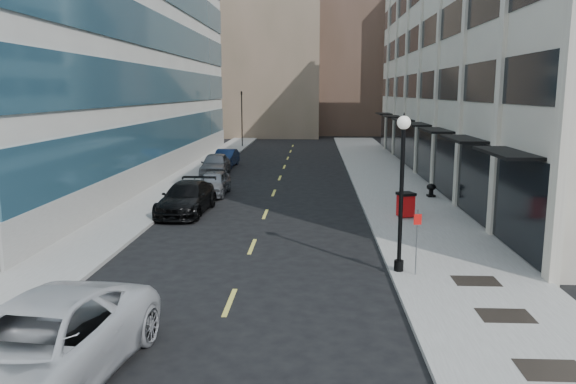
# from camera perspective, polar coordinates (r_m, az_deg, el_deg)

# --- Properties ---
(ground) EXTENTS (160.00, 160.00, 0.00)m
(ground) POSITION_cam_1_polar(r_m,az_deg,el_deg) (14.99, -7.10, -13.84)
(ground) COLOR black
(ground) RESTS_ON ground
(sidewalk_right) EXTENTS (5.00, 80.00, 0.15)m
(sidewalk_right) POSITION_cam_1_polar(r_m,az_deg,el_deg) (34.39, 11.11, -0.07)
(sidewalk_right) COLOR gray
(sidewalk_right) RESTS_ON ground
(sidewalk_left) EXTENTS (3.00, 80.00, 0.15)m
(sidewalk_left) POSITION_cam_1_polar(r_m,az_deg,el_deg) (35.17, -12.08, 0.12)
(sidewalk_left) COLOR gray
(sidewalk_left) RESTS_ON ground
(building_right) EXTENTS (15.30, 46.50, 18.25)m
(building_right) POSITION_cam_1_polar(r_m,az_deg,el_deg) (43.09, 22.99, 13.27)
(building_right) COLOR beige
(building_right) RESTS_ON ground
(building_left) EXTENTS (16.14, 46.00, 20.00)m
(building_left) POSITION_cam_1_polar(r_m,az_deg,el_deg) (44.63, -22.40, 14.46)
(building_left) COLOR silver
(building_left) RESTS_ON ground
(skyline_tan_near) EXTENTS (14.00, 18.00, 28.00)m
(skyline_tan_near) POSITION_cam_1_polar(r_m,az_deg,el_deg) (82.12, -1.90, 15.70)
(skyline_tan_near) COLOR #8E725C
(skyline_tan_near) RESTS_ON ground
(skyline_brown) EXTENTS (12.00, 16.00, 34.00)m
(skyline_brown) POSITION_cam_1_polar(r_m,az_deg,el_deg) (86.35, 6.66, 17.37)
(skyline_brown) COLOR brown
(skyline_brown) RESTS_ON ground
(skyline_tan_far) EXTENTS (12.00, 14.00, 22.00)m
(skyline_tan_far) POSITION_cam_1_polar(r_m,az_deg,el_deg) (93.07, -7.70, 13.11)
(skyline_tan_far) COLOR #8E725C
(skyline_tan_far) RESTS_ON ground
(skyline_stone) EXTENTS (10.00, 14.00, 20.00)m
(skyline_stone) POSITION_cam_1_polar(r_m,az_deg,el_deg) (81.09, 14.09, 12.65)
(skyline_stone) COLOR beige
(skyline_stone) RESTS_ON ground
(grate_near) EXTENTS (1.40, 1.00, 0.01)m
(grate_near) POSITION_cam_1_polar(r_m,az_deg,el_deg) (13.91, 25.23, -16.05)
(grate_near) COLOR black
(grate_near) RESTS_ON sidewalk_right
(grate_mid) EXTENTS (1.40, 1.00, 0.01)m
(grate_mid) POSITION_cam_1_polar(r_m,az_deg,el_deg) (16.48, 21.21, -11.62)
(grate_mid) COLOR black
(grate_mid) RESTS_ON sidewalk_right
(grate_far) EXTENTS (1.40, 1.00, 0.01)m
(grate_far) POSITION_cam_1_polar(r_m,az_deg,el_deg) (18.98, 18.54, -8.55)
(grate_far) COLOR black
(grate_far) RESTS_ON sidewalk_right
(road_centerline) EXTENTS (0.15, 68.20, 0.01)m
(road_centerline) POSITION_cam_1_polar(r_m,az_deg,el_deg) (31.17, -1.85, -1.07)
(road_centerline) COLOR #D8CC4C
(road_centerline) RESTS_ON ground
(traffic_signal) EXTENTS (0.66, 0.66, 6.98)m
(traffic_signal) POSITION_cam_1_polar(r_m,az_deg,el_deg) (61.99, -4.74, 9.80)
(traffic_signal) COLOR black
(traffic_signal) RESTS_ON ground
(car_white_van) EXTENTS (3.76, 6.92, 1.84)m
(car_white_van) POSITION_cam_1_polar(r_m,az_deg,el_deg) (12.91, -24.25, -14.32)
(car_white_van) COLOR silver
(car_white_van) RESTS_ON ground
(car_black_pickup) EXTENTS (2.48, 5.52, 1.57)m
(car_black_pickup) POSITION_cam_1_polar(r_m,az_deg,el_deg) (28.71, -10.25, -0.62)
(car_black_pickup) COLOR black
(car_black_pickup) RESTS_ON ground
(car_silver_sedan) EXTENTS (1.74, 4.23, 1.43)m
(car_silver_sedan) POSITION_cam_1_polar(r_m,az_deg,el_deg) (33.61, -7.59, 0.90)
(car_silver_sedan) COLOR gray
(car_silver_sedan) RESTS_ON ground
(car_blue_sedan) EXTENTS (1.76, 4.37, 1.41)m
(car_blue_sedan) POSITION_cam_1_polar(r_m,az_deg,el_deg) (46.27, -6.34, 3.44)
(car_blue_sedan) COLOR #14264C
(car_blue_sedan) RESTS_ON ground
(car_grey_sedan) EXTENTS (2.16, 4.90, 1.64)m
(car_grey_sedan) POSITION_cam_1_polar(r_m,az_deg,el_deg) (41.46, -7.40, 2.80)
(car_grey_sedan) COLOR slate
(car_grey_sedan) RESTS_ON ground
(trash_bin) EXTENTS (0.94, 0.94, 1.19)m
(trash_bin) POSITION_cam_1_polar(r_m,az_deg,el_deg) (27.36, 11.86, -1.19)
(trash_bin) COLOR red
(trash_bin) RESTS_ON sidewalk_right
(lamppost) EXTENTS (0.44, 0.44, 5.29)m
(lamppost) POSITION_cam_1_polar(r_m,az_deg,el_deg) (18.66, 11.49, 1.27)
(lamppost) COLOR black
(lamppost) RESTS_ON sidewalk_right
(sign_post) EXTENTS (0.26, 0.07, 2.18)m
(sign_post) POSITION_cam_1_polar(r_m,az_deg,el_deg) (18.70, 12.98, -4.03)
(sign_post) COLOR slate
(sign_post) RESTS_ON sidewalk_right
(urn_planter) EXTENTS (0.54, 0.54, 0.75)m
(urn_planter) POSITION_cam_1_polar(r_m,az_deg,el_deg) (33.01, 14.35, 0.31)
(urn_planter) COLOR black
(urn_planter) RESTS_ON sidewalk_right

